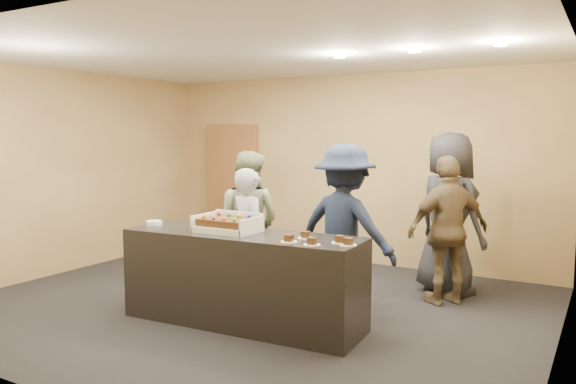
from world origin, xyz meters
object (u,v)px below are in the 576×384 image
at_px(person_navy_man, 345,229).
at_px(person_brown_extra, 448,230).
at_px(cake_box, 229,227).
at_px(person_sage_man, 248,222).
at_px(storage_cabinet, 233,187).
at_px(person_server_grey, 249,237).
at_px(sheet_cake, 227,222).
at_px(person_dark_suit, 449,214).
at_px(serving_counter, 243,279).
at_px(plate_stack, 154,223).

relative_size(person_navy_man, person_brown_extra, 1.07).
height_order(cake_box, person_sage_man, person_sage_man).
bearing_deg(storage_cabinet, person_sage_man, -50.35).
xyz_separation_m(person_sage_man, person_navy_man, (1.28, -0.08, 0.05)).
distance_m(person_server_grey, person_navy_man, 1.05).
distance_m(person_server_grey, person_sage_man, 0.50).
distance_m(storage_cabinet, sheet_cake, 3.60).
bearing_deg(person_sage_man, person_dark_suit, -158.14).
xyz_separation_m(person_navy_man, person_dark_suit, (0.77, 1.19, 0.06)).
height_order(serving_counter, person_sage_man, person_sage_man).
bearing_deg(serving_counter, person_dark_suit, 51.04).
xyz_separation_m(cake_box, sheet_cake, (-0.00, -0.02, 0.05)).
height_order(serving_counter, plate_stack, plate_stack).
bearing_deg(person_brown_extra, sheet_cake, -2.72).
height_order(storage_cabinet, person_navy_man, storage_cabinet).
bearing_deg(sheet_cake, person_brown_extra, 43.88).
distance_m(person_server_grey, person_dark_suit, 2.32).
distance_m(person_server_grey, person_brown_extra, 2.17).
height_order(person_navy_man, person_brown_extra, person_navy_man).
xyz_separation_m(sheet_cake, person_navy_man, (0.88, 0.86, -0.12)).
bearing_deg(person_dark_suit, serving_counter, 84.57).
xyz_separation_m(sheet_cake, person_dark_suit, (1.64, 2.05, -0.06)).
bearing_deg(storage_cabinet, person_navy_man, -35.40).
distance_m(serving_counter, sheet_cake, 0.58).
bearing_deg(person_server_grey, person_dark_suit, -115.28).
bearing_deg(person_navy_man, person_server_grey, 23.46).
relative_size(person_sage_man, person_navy_man, 0.95).
bearing_deg(sheet_cake, person_server_grey, 101.75).
height_order(serving_counter, storage_cabinet, storage_cabinet).
bearing_deg(person_brown_extra, person_server_grey, -15.20).
distance_m(serving_counter, person_server_grey, 0.68).
distance_m(serving_counter, person_sage_man, 1.17).
distance_m(sheet_cake, person_sage_man, 1.04).
bearing_deg(person_sage_man, plate_stack, 55.67).
height_order(plate_stack, person_sage_man, person_sage_man).
distance_m(plate_stack, person_brown_extra, 3.17).
height_order(person_server_grey, person_navy_man, person_navy_man).
distance_m(person_brown_extra, person_dark_suit, 0.41).
height_order(serving_counter, cake_box, cake_box).
bearing_deg(cake_box, serving_counter, -7.11).
xyz_separation_m(plate_stack, person_server_grey, (0.81, 0.59, -0.17)).
bearing_deg(person_dark_suit, cake_box, 81.11).
distance_m(serving_counter, storage_cabinet, 3.75).
bearing_deg(person_brown_extra, storage_cabinet, -65.19).
relative_size(cake_box, person_server_grey, 0.40).
height_order(person_navy_man, person_dark_suit, person_dark_suit).
bearing_deg(serving_counter, storage_cabinet, 123.92).
distance_m(plate_stack, person_sage_man, 1.12).
xyz_separation_m(sheet_cake, person_brown_extra, (1.74, 1.67, -0.18)).
xyz_separation_m(serving_counter, person_brown_extra, (1.56, 1.67, 0.37)).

